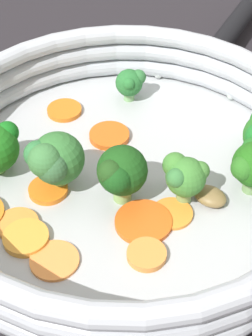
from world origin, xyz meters
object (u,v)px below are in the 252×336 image
object	(u,v)px
mushroom_piece_0	(124,175)
mushroom_piece_1	(210,196)
skillet	(126,185)
broccoli_floret_5	(54,160)
carrot_slice_4	(109,136)
broccoli_floret_3	(130,83)
carrot_slice_1	(172,213)
carrot_slice_8	(55,260)
carrot_slice_7	(147,254)
carrot_slice_2	(64,110)
broccoli_floret_6	(184,176)
carrot_slice_0	(143,222)
carrot_slice_10	(26,238)
carrot_slice_3	(18,224)
carrot_slice_5	(48,190)
broccoli_floret_1	(121,173)

from	to	relation	value
mushroom_piece_0	mushroom_piece_1	distance (m)	0.08
skillet	broccoli_floret_5	world-z (taller)	broccoli_floret_5
carrot_slice_4	broccoli_floret_3	world-z (taller)	broccoli_floret_3
carrot_slice_1	broccoli_floret_3	distance (m)	0.17
carrot_slice_8	mushroom_piece_1	world-z (taller)	mushroom_piece_1
broccoli_floret_5	carrot_slice_8	bearing A→B (deg)	157.32
carrot_slice_7	carrot_slice_8	size ratio (longest dim) A/B	0.81
carrot_slice_2	broccoli_floret_3	world-z (taller)	broccoli_floret_3
carrot_slice_1	carrot_slice_7	bearing A→B (deg)	126.34
carrot_slice_4	mushroom_piece_0	world-z (taller)	mushroom_piece_0
broccoli_floret_6	mushroom_piece_0	world-z (taller)	broccoli_floret_6
carrot_slice_8	broccoli_floret_6	world-z (taller)	broccoli_floret_6
carrot_slice_2	broccoli_floret_3	bearing A→B (deg)	-98.45
skillet	carrot_slice_1	bearing A→B (deg)	-163.20
skillet	carrot_slice_0	xyz separation A→B (m)	(-0.05, 0.01, 0.01)
carrot_slice_7	carrot_slice_10	xyz separation A→B (m)	(0.06, 0.08, 0.00)
broccoli_floret_5	carrot_slice_3	bearing A→B (deg)	119.65
carrot_slice_8	carrot_slice_0	bearing A→B (deg)	-87.48
carrot_slice_5	broccoli_floret_1	xyz separation A→B (m)	(-0.04, -0.05, 0.03)
carrot_slice_3	carrot_slice_5	size ratio (longest dim) A/B	1.02
mushroom_piece_1	skillet	bearing A→B (deg)	43.91
carrot_slice_3	carrot_slice_2	bearing A→B (deg)	-36.18
carrot_slice_4	carrot_slice_5	size ratio (longest dim) A/B	1.12
carrot_slice_4	broccoli_floret_5	distance (m)	0.09
mushroom_piece_1	carrot_slice_2	bearing A→B (deg)	20.97
carrot_slice_4	mushroom_piece_0	distance (m)	0.06
carrot_slice_0	broccoli_floret_5	world-z (taller)	broccoli_floret_5
carrot_slice_8	carrot_slice_1	bearing A→B (deg)	-89.07
mushroom_piece_0	skillet	bearing A→B (deg)	-124.98
carrot_slice_5	broccoli_floret_3	distance (m)	0.15
carrot_slice_1	carrot_slice_8	xyz separation A→B (m)	(-0.00, 0.11, -0.00)
carrot_slice_10	carrot_slice_8	bearing A→B (deg)	-157.15
carrot_slice_5	mushroom_piece_1	distance (m)	0.14
carrot_slice_1	broccoli_floret_3	xyz separation A→B (m)	(0.16, -0.04, 0.02)
carrot_slice_1	carrot_slice_4	world-z (taller)	carrot_slice_4
carrot_slice_1	carrot_slice_3	bearing A→B (deg)	69.27
broccoli_floret_3	broccoli_floret_6	bearing A→B (deg)	170.62
carrot_slice_1	broccoli_floret_6	size ratio (longest dim) A/B	0.77
broccoli_floret_5	carrot_slice_7	bearing A→B (deg)	-160.25
skillet	carrot_slice_5	xyz separation A→B (m)	(0.02, 0.07, 0.01)
carrot_slice_1	mushroom_piece_0	bearing A→B (deg)	17.87
carrot_slice_4	carrot_slice_8	distance (m)	0.15
carrot_slice_5	broccoli_floret_6	bearing A→B (deg)	-121.02
carrot_slice_10	broccoli_floret_6	bearing A→B (deg)	-97.16
carrot_slice_8	broccoli_floret_5	bearing A→B (deg)	-22.68
carrot_slice_7	mushroom_piece_1	xyz separation A→B (m)	(0.03, -0.08, 0.00)
carrot_slice_2	carrot_slice_8	world-z (taller)	carrot_slice_2
carrot_slice_1	carrot_slice_10	bearing A→B (deg)	76.52
carrot_slice_5	broccoli_floret_3	size ratio (longest dim) A/B	0.99
carrot_slice_0	carrot_slice_10	world-z (taller)	carrot_slice_10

